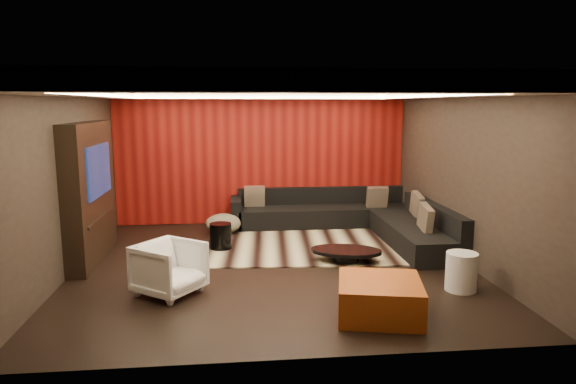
{
  "coord_description": "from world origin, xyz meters",
  "views": [
    {
      "loc": [
        -0.58,
        -7.66,
        2.47
      ],
      "look_at": [
        0.3,
        0.6,
        1.05
      ],
      "focal_mm": 32.0,
      "sensor_mm": 36.0,
      "label": 1
    }
  ],
  "objects": [
    {
      "name": "soffit_front",
      "position": [
        0.0,
        -2.7,
        2.69
      ],
      "size": [
        6.0,
        0.6,
        0.22
      ],
      "primitive_type": "cube",
      "color": "silver",
      "rests_on": "ground"
    },
    {
      "name": "cove_left",
      "position": [
        -2.36,
        0.0,
        2.6
      ],
      "size": [
        0.08,
        4.8,
        0.04
      ],
      "primitive_type": "cube",
      "color": "#FFD899",
      "rests_on": "ground"
    },
    {
      "name": "sectional_sofa",
      "position": [
        1.73,
        1.86,
        0.26
      ],
      "size": [
        3.65,
        3.5,
        0.75
      ],
      "color": "black",
      "rests_on": "floor"
    },
    {
      "name": "wall_right",
      "position": [
        3.01,
        0.0,
        1.4
      ],
      "size": [
        0.02,
        6.0,
        2.8
      ],
      "primitive_type": "cube",
      "color": "black",
      "rests_on": "ground"
    },
    {
      "name": "tv_shelf",
      "position": [
        -2.69,
        0.6,
        0.7
      ],
      "size": [
        0.04,
        1.6,
        0.04
      ],
      "primitive_type": "cube",
      "color": "black",
      "rests_on": "ground"
    },
    {
      "name": "tv_surround",
      "position": [
        -2.85,
        0.6,
        1.1
      ],
      "size": [
        0.3,
        2.0,
        2.2
      ],
      "primitive_type": "cube",
      "color": "black",
      "rests_on": "ground"
    },
    {
      "name": "armchair",
      "position": [
        -1.44,
        -1.08,
        0.35
      ],
      "size": [
        1.06,
        1.06,
        0.7
      ],
      "primitive_type": "imported",
      "rotation": [
        0.0,
        0.0,
        0.92
      ],
      "color": "white",
      "rests_on": "floor"
    },
    {
      "name": "wall_back",
      "position": [
        0.0,
        3.01,
        1.4
      ],
      "size": [
        6.0,
        0.02,
        2.8
      ],
      "primitive_type": "cube",
      "color": "black",
      "rests_on": "ground"
    },
    {
      "name": "coffee_table",
      "position": [
        1.17,
        0.05,
        0.11
      ],
      "size": [
        1.38,
        1.38,
        0.19
      ],
      "primitive_type": "cylinder",
      "rotation": [
        0.0,
        0.0,
        -0.28
      ],
      "color": "black",
      "rests_on": "rug"
    },
    {
      "name": "striped_pouf",
      "position": [
        -0.8,
        2.04,
        0.21
      ],
      "size": [
        0.84,
        0.84,
        0.37
      ],
      "primitive_type": "ellipsoid",
      "rotation": [
        0.0,
        0.0,
        -0.29
      ],
      "color": "beige",
      "rests_on": "rug"
    },
    {
      "name": "cove_back",
      "position": [
        0.0,
        2.36,
        2.6
      ],
      "size": [
        4.8,
        0.08,
        0.04
      ],
      "primitive_type": "cube",
      "color": "#FFD899",
      "rests_on": "ground"
    },
    {
      "name": "ceiling",
      "position": [
        0.0,
        0.0,
        2.81
      ],
      "size": [
        6.0,
        6.0,
        0.02
      ],
      "primitive_type": "cube",
      "color": "silver",
      "rests_on": "ground"
    },
    {
      "name": "red_feature_wall",
      "position": [
        0.0,
        2.97,
        1.4
      ],
      "size": [
        5.98,
        0.05,
        2.78
      ],
      "primitive_type": "cube",
      "color": "#6B0C0A",
      "rests_on": "ground"
    },
    {
      "name": "white_side_table",
      "position": [
        2.43,
        -1.35,
        0.26
      ],
      "size": [
        0.5,
        0.5,
        0.52
      ],
      "primitive_type": "cylinder",
      "rotation": [
        0.0,
        0.0,
        0.24
      ],
      "color": "silver",
      "rests_on": "floor"
    },
    {
      "name": "rug",
      "position": [
        0.92,
        1.3,
        0.01
      ],
      "size": [
        4.19,
        3.26,
        0.02
      ],
      "primitive_type": "cube",
      "rotation": [
        0.0,
        0.0,
        -0.07
      ],
      "color": "#C5BB90",
      "rests_on": "floor"
    },
    {
      "name": "throw_pillows",
      "position": [
        1.87,
        1.68,
        0.62
      ],
      "size": [
        3.25,
        2.7,
        0.5
      ],
      "color": "tan",
      "rests_on": "sectional_sofa"
    },
    {
      "name": "drum_stool",
      "position": [
        -0.83,
        0.98,
        0.24
      ],
      "size": [
        0.49,
        0.49,
        0.44
      ],
      "primitive_type": "cylinder",
      "rotation": [
        0.0,
        0.0,
        0.43
      ],
      "color": "black",
      "rests_on": "rug"
    },
    {
      "name": "tv_screen",
      "position": [
        -2.69,
        0.6,
        1.45
      ],
      "size": [
        0.04,
        1.3,
        0.8
      ],
      "primitive_type": "cube",
      "color": "black",
      "rests_on": "ground"
    },
    {
      "name": "cove_front",
      "position": [
        0.0,
        -2.36,
        2.6
      ],
      "size": [
        4.8,
        0.08,
        0.04
      ],
      "primitive_type": "cube",
      "color": "#FFD899",
      "rests_on": "ground"
    },
    {
      "name": "floor",
      "position": [
        0.0,
        0.0,
        -0.01
      ],
      "size": [
        6.0,
        6.0,
        0.02
      ],
      "primitive_type": "cube",
      "color": "black",
      "rests_on": "ground"
    },
    {
      "name": "soffit_back",
      "position": [
        0.0,
        2.7,
        2.69
      ],
      "size": [
        6.0,
        0.6,
        0.22
      ],
      "primitive_type": "cube",
      "color": "silver",
      "rests_on": "ground"
    },
    {
      "name": "cove_right",
      "position": [
        2.36,
        0.0,
        2.6
      ],
      "size": [
        0.08,
        4.8,
        0.04
      ],
      "primitive_type": "cube",
      "color": "#FFD899",
      "rests_on": "ground"
    },
    {
      "name": "soffit_left",
      "position": [
        -2.7,
        0.0,
        2.69
      ],
      "size": [
        0.6,
        4.8,
        0.22
      ],
      "primitive_type": "cube",
      "color": "silver",
      "rests_on": "ground"
    },
    {
      "name": "soffit_right",
      "position": [
        2.7,
        0.0,
        2.69
      ],
      "size": [
        0.6,
        4.8,
        0.22
      ],
      "primitive_type": "cube",
      "color": "silver",
      "rests_on": "ground"
    },
    {
      "name": "orange_ottoman",
      "position": [
        1.11,
        -2.05,
        0.21
      ],
      "size": [
        1.14,
        1.14,
        0.43
      ],
      "primitive_type": "cube",
      "rotation": [
        0.0,
        0.0,
        -0.21
      ],
      "color": "#8B3F11",
      "rests_on": "floor"
    },
    {
      "name": "wall_left",
      "position": [
        -3.01,
        0.0,
        1.4
      ],
      "size": [
        0.02,
        6.0,
        2.8
      ],
      "primitive_type": "cube",
      "color": "black",
      "rests_on": "ground"
    }
  ]
}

